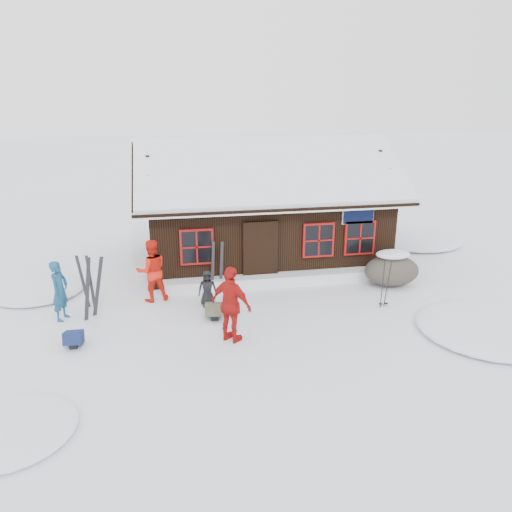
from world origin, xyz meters
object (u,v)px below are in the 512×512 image
at_px(ski_pair_left, 93,288).
at_px(backpack_blue, 74,340).
at_px(skier_crouched, 207,289).
at_px(skier_orange_left, 152,271).
at_px(boulder, 392,269).
at_px(backpack_olive, 214,312).
at_px(skier_orange_right, 231,305).
at_px(ski_poles, 385,284).
at_px(skier_teal, 60,291).

bearing_deg(ski_pair_left, backpack_blue, -128.31).
bearing_deg(ski_pair_left, skier_crouched, -25.17).
distance_m(ski_pair_left, backpack_blue, 1.81).
height_order(skier_orange_left, skier_crouched, skier_orange_left).
bearing_deg(backpack_blue, skier_crouched, 27.59).
height_order(boulder, backpack_olive, boulder).
bearing_deg(skier_crouched, skier_orange_right, -77.14).
distance_m(boulder, ski_poles, 1.80).
bearing_deg(ski_poles, skier_orange_left, 165.52).
bearing_deg(backpack_olive, skier_crouched, 104.09).
distance_m(skier_orange_left, backpack_blue, 3.22).
xyz_separation_m(skier_orange_right, backpack_olive, (-0.30, 1.40, -0.80)).
xyz_separation_m(skier_crouched, ski_pair_left, (-3.11, -0.12, 0.30)).
xyz_separation_m(skier_teal, ski_poles, (8.93, -0.82, -0.15)).
relative_size(ski_poles, backpack_blue, 2.59).
bearing_deg(ski_pair_left, skier_orange_left, 0.87).
bearing_deg(backpack_blue, ski_poles, 5.70).
bearing_deg(skier_orange_right, skier_orange_left, -12.18).
relative_size(skier_orange_left, skier_crouched, 1.73).
relative_size(skier_orange_right, ski_pair_left, 1.11).
height_order(backpack_blue, backpack_olive, backpack_olive).
bearing_deg(boulder, skier_orange_right, -153.23).
bearing_deg(ski_poles, skier_teal, 174.77).
height_order(skier_orange_right, boulder, skier_orange_right).
relative_size(skier_teal, skier_crouched, 1.55).
relative_size(boulder, ski_pair_left, 1.00).
distance_m(ski_pair_left, backpack_olive, 3.34).
bearing_deg(skier_orange_right, boulder, -108.78).
xyz_separation_m(skier_orange_right, boulder, (5.52, 2.79, -0.45)).
height_order(skier_crouched, ski_poles, ski_poles).
relative_size(skier_orange_right, ski_poles, 1.34).
bearing_deg(skier_orange_left, ski_pair_left, 16.40).
bearing_deg(skier_orange_left, skier_crouched, 143.17).
height_order(skier_orange_right, skier_crouched, skier_orange_right).
relative_size(skier_orange_left, skier_orange_right, 0.96).
xyz_separation_m(skier_orange_right, backpack_blue, (-3.81, 0.44, -0.82)).
bearing_deg(ski_pair_left, skier_orange_right, -58.39).
height_order(skier_crouched, backpack_olive, skier_crouched).
bearing_deg(skier_orange_right, backpack_olive, -33.60).
bearing_deg(skier_teal, ski_poles, -75.43).
distance_m(skier_orange_right, ski_pair_left, 4.08).
relative_size(skier_crouched, ski_pair_left, 0.61).
distance_m(skier_orange_right, boulder, 6.20).
bearing_deg(skier_orange_left, backpack_olive, 124.82).
distance_m(skier_teal, backpack_blue, 1.84).
bearing_deg(ski_pair_left, ski_poles, -33.41).
bearing_deg(skier_teal, skier_crouched, -68.05).
xyz_separation_m(skier_teal, boulder, (9.86, 0.71, -0.31)).
distance_m(skier_teal, ski_pair_left, 0.85).
distance_m(skier_orange_right, backpack_olive, 1.64).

